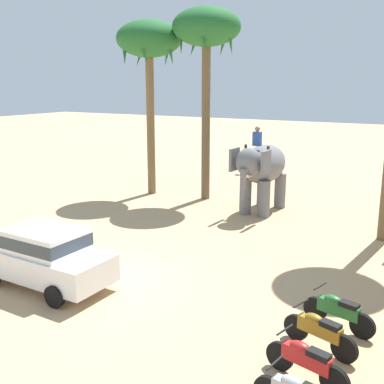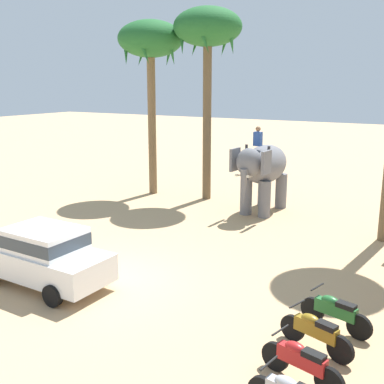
# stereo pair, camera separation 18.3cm
# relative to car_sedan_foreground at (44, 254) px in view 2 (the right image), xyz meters

# --- Properties ---
(ground_plane) EXTENTS (120.00, 120.00, 0.00)m
(ground_plane) POSITION_rel_car_sedan_foreground_xyz_m (1.30, 0.87, -0.93)
(ground_plane) COLOR tan
(car_sedan_foreground) EXTENTS (4.14, 1.96, 1.70)m
(car_sedan_foreground) POSITION_rel_car_sedan_foreground_xyz_m (0.00, 0.00, 0.00)
(car_sedan_foreground) COLOR white
(car_sedan_foreground) RESTS_ON ground
(elephant_with_mahout) EXTENTS (1.73, 3.90, 3.88)m
(elephant_with_mahout) POSITION_rel_car_sedan_foreground_xyz_m (2.44, 10.40, 1.06)
(elephant_with_mahout) COLOR slate
(elephant_with_mahout) RESTS_ON ground
(motorcycle_second_in_row) EXTENTS (1.77, 0.67, 0.94)m
(motorcycle_second_in_row) POSITION_rel_car_sedan_foreground_xyz_m (7.75, -0.77, -0.46)
(motorcycle_second_in_row) COLOR black
(motorcycle_second_in_row) RESTS_ON ground
(motorcycle_mid_row) EXTENTS (1.74, 0.75, 0.94)m
(motorcycle_mid_row) POSITION_rel_car_sedan_foreground_xyz_m (7.68, 0.47, -0.46)
(motorcycle_mid_row) COLOR black
(motorcycle_mid_row) RESTS_ON ground
(motorcycle_fourth_in_row) EXTENTS (1.76, 0.68, 0.94)m
(motorcycle_fourth_in_row) POSITION_rel_car_sedan_foreground_xyz_m (7.82, 1.60, -0.46)
(motorcycle_fourth_in_row) COLOR black
(motorcycle_fourth_in_row) RESTS_ON ground
(palm_tree_behind_elephant) EXTENTS (3.20, 3.20, 8.66)m
(palm_tree_behind_elephant) POSITION_rel_car_sedan_foreground_xyz_m (-3.88, 11.02, 6.56)
(palm_tree_behind_elephant) COLOR brown
(palm_tree_behind_elephant) RESTS_ON ground
(palm_tree_left_of_road) EXTENTS (3.20, 3.20, 9.10)m
(palm_tree_left_of_road) POSITION_rel_car_sedan_foreground_xyz_m (-0.89, 11.38, 6.96)
(palm_tree_left_of_road) COLOR brown
(palm_tree_left_of_road) RESTS_ON ground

